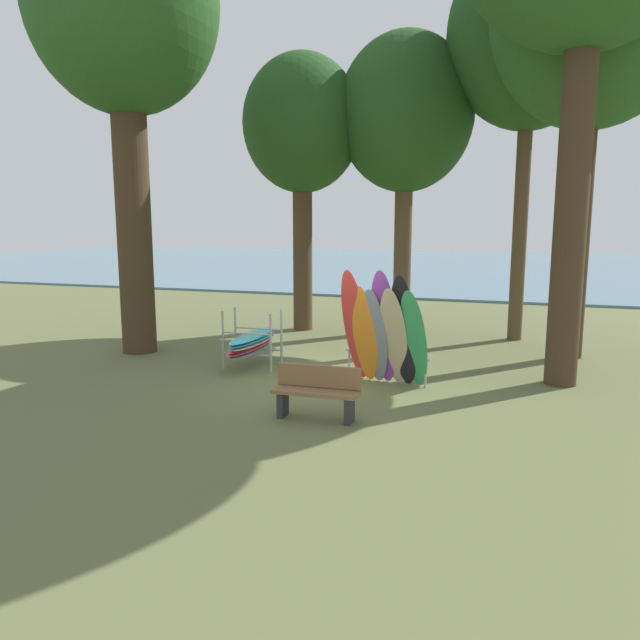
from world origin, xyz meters
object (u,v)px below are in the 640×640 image
(tree_far_left_back, at_px, (530,35))
(tree_mid_behind, at_px, (406,115))
(tree_foreground_left, at_px, (123,11))
(tree_far_right_back, at_px, (302,128))
(board_storage_rack, at_px, (252,342))
(park_bench, at_px, (317,391))
(tree_deep_back, at_px, (596,9))
(leaning_board_pile, at_px, (384,333))

(tree_far_left_back, bearing_deg, tree_mid_behind, 175.52)
(tree_foreground_left, height_order, tree_far_right_back, tree_foreground_left)
(board_storage_rack, xyz_separation_m, park_bench, (2.41, -2.81, -0.10))
(tree_deep_back, bearing_deg, tree_far_right_back, 168.21)
(board_storage_rack, height_order, park_bench, board_storage_rack)
(tree_foreground_left, relative_size, park_bench, 7.39)
(tree_far_left_back, bearing_deg, tree_foreground_left, -153.05)
(tree_deep_back, bearing_deg, park_bench, -125.53)
(tree_deep_back, distance_m, board_storage_rack, 10.20)
(tree_foreground_left, xyz_separation_m, park_bench, (5.65, -3.42, -7.28))
(tree_foreground_left, xyz_separation_m, tree_far_left_back, (8.63, 4.39, -0.07))
(tree_mid_behind, xyz_separation_m, park_bench, (0.12, -8.06, -5.49))
(tree_far_right_back, bearing_deg, tree_foreground_left, -124.17)
(board_storage_rack, bearing_deg, leaning_board_pile, -10.08)
(tree_far_left_back, height_order, board_storage_rack, tree_far_left_back)
(tree_far_left_back, bearing_deg, tree_far_right_back, -176.80)
(tree_far_right_back, bearing_deg, park_bench, -68.84)
(tree_mid_behind, bearing_deg, tree_far_left_back, -4.48)
(tree_mid_behind, distance_m, park_bench, 9.75)
(tree_mid_behind, bearing_deg, tree_foreground_left, -140.04)
(tree_far_left_back, xyz_separation_m, tree_deep_back, (1.29, -1.83, -0.09))
(tree_far_left_back, distance_m, leaning_board_pile, 8.97)
(tree_far_left_back, bearing_deg, tree_deep_back, -54.66)
(tree_foreground_left, bearing_deg, leaning_board_pile, -10.38)
(tree_foreground_left, height_order, tree_mid_behind, tree_foreground_left)
(tree_foreground_left, distance_m, leaning_board_pile, 9.24)
(tree_deep_back, height_order, park_bench, tree_deep_back)
(tree_mid_behind, height_order, board_storage_rack, tree_mid_behind)
(tree_mid_behind, height_order, leaning_board_pile, tree_mid_behind)
(tree_far_left_back, xyz_separation_m, tree_far_right_back, (-5.88, -0.33, -2.00))
(leaning_board_pile, bearing_deg, tree_mid_behind, 97.11)
(tree_foreground_left, relative_size, tree_far_right_back, 1.36)
(tree_foreground_left, height_order, tree_far_left_back, tree_foreground_left)
(tree_mid_behind, height_order, park_bench, tree_mid_behind)
(tree_deep_back, bearing_deg, tree_foreground_left, -165.52)
(tree_foreground_left, relative_size, tree_far_left_back, 1.03)
(tree_foreground_left, bearing_deg, tree_far_right_back, 55.83)
(tree_deep_back, xyz_separation_m, leaning_board_pile, (-3.68, -3.71, -6.55))
(tree_far_left_back, bearing_deg, leaning_board_pile, -113.29)
(park_bench, bearing_deg, leaning_board_pile, 75.29)
(tree_mid_behind, distance_m, board_storage_rack, 7.86)
(tree_mid_behind, xyz_separation_m, board_storage_rack, (-2.29, -5.24, -5.39))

